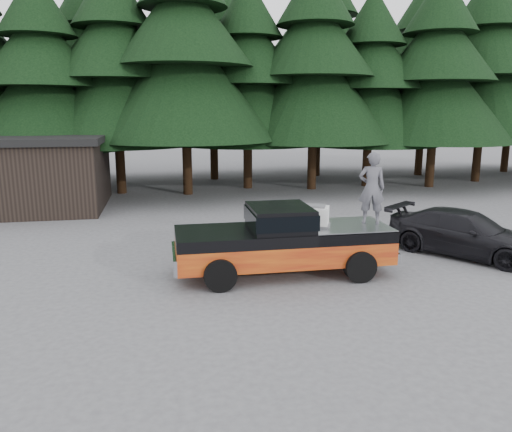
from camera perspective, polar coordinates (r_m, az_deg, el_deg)
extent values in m
plane|color=#4D4D50|center=(13.02, 0.23, -7.96)|extent=(120.00, 120.00, 0.00)
cube|color=black|center=(13.44, 2.74, -0.10)|extent=(1.66, 1.90, 0.59)
cube|color=white|center=(13.72, 6.71, -0.08)|extent=(0.94, 0.87, 0.52)
imported|color=#504F56|center=(14.20, 13.08, 3.15)|extent=(0.84, 0.68, 2.00)
imported|color=black|center=(16.78, 22.77, -1.84)|extent=(4.39, 4.97, 1.38)
cube|color=black|center=(25.09, -26.14, 4.13)|extent=(8.00, 6.00, 3.00)
cube|color=black|center=(24.94, -26.50, 7.87)|extent=(8.40, 6.40, 0.30)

